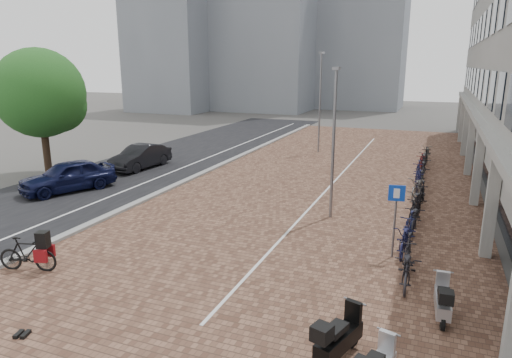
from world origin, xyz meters
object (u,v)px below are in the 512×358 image
object	(u,v)px
car_navy	(68,176)
parking_sign	(395,210)
scooter_front	(443,299)
hero_bike	(27,253)
scooter_mid	(339,336)
car_dark	(140,157)

from	to	relation	value
car_navy	parking_sign	size ratio (longest dim) A/B	1.85
scooter_front	parking_sign	world-z (taller)	parking_sign
hero_bike	scooter_front	xyz separation A→B (m)	(11.57, 1.80, -0.04)
car_navy	parking_sign	xyz separation A→B (m)	(15.56, -2.30, 0.86)
hero_bike	scooter_mid	bearing A→B (deg)	-110.70
car_dark	hero_bike	world-z (taller)	car_dark
car_navy	scooter_front	distance (m)	17.94
hero_bike	parking_sign	xyz separation A→B (m)	(10.08, 5.07, 1.06)
scooter_mid	parking_sign	size ratio (longest dim) A/B	0.70
car_navy	scooter_mid	world-z (taller)	car_navy
car_navy	hero_bike	bearing A→B (deg)	-28.68
car_navy	scooter_front	xyz separation A→B (m)	(17.05, -5.57, -0.24)
car_dark	parking_sign	xyz separation A→B (m)	(15.28, -7.78, 0.92)
scooter_front	car_navy	bearing A→B (deg)	158.68
car_dark	scooter_front	world-z (taller)	car_dark
car_dark	hero_bike	bearing A→B (deg)	-64.17
scooter_front	car_dark	bearing A→B (deg)	143.37
car_navy	car_dark	distance (m)	5.49
car_navy	parking_sign	distance (m)	15.75
car_navy	hero_bike	distance (m)	9.19
car_navy	scooter_front	bearing A→B (deg)	6.58
parking_sign	car_dark	bearing A→B (deg)	142.14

